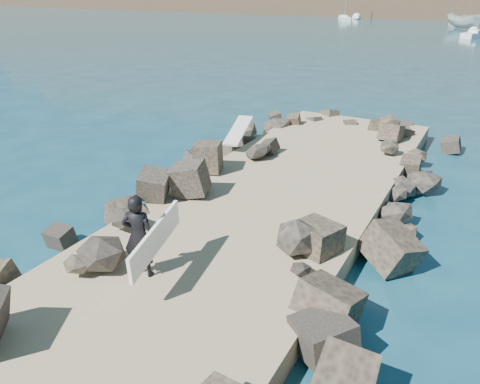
{
  "coord_description": "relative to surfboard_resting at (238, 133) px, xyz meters",
  "views": [
    {
      "loc": [
        5.26,
        -10.63,
        6.39
      ],
      "look_at": [
        0.0,
        -1.0,
        1.5
      ],
      "focal_mm": 35.0,
      "sensor_mm": 36.0,
      "label": 1
    }
  ],
  "objects": [
    {
      "name": "sailboat_e",
      "position": [
        -19.62,
        77.85,
        -0.69
      ],
      "size": [
        4.56,
        7.86,
        9.32
      ],
      "color": "white",
      "rests_on": "ground"
    },
    {
      "name": "jetty",
      "position": [
        3.27,
        -6.85,
        -0.74
      ],
      "size": [
        6.0,
        26.0,
        0.6
      ],
      "primitive_type": "cube",
      "color": "#8C7759",
      "rests_on": "ground"
    },
    {
      "name": "ground",
      "position": [
        3.27,
        -4.85,
        -1.04
      ],
      "size": [
        800.0,
        800.0,
        0.0
      ],
      "primitive_type": "plane",
      "color": "#0F384C",
      "rests_on": "ground"
    },
    {
      "name": "surfer_with_board",
      "position": [
        2.6,
        -8.97,
        0.52
      ],
      "size": [
        1.16,
        2.3,
        1.89
      ],
      "color": "black",
      "rests_on": "jetty"
    },
    {
      "name": "riprap_right",
      "position": [
        6.17,
        -6.35,
        -0.54
      ],
      "size": [
        2.6,
        22.0,
        1.0
      ],
      "primitive_type": "cube",
      "color": "black",
      "rests_on": "ground"
    },
    {
      "name": "boat_imported",
      "position": [
        2.23,
        68.85,
        0.13
      ],
      "size": [
        6.44,
        4.68,
        2.34
      ],
      "primitive_type": "imported",
      "rotation": [
        0.0,
        0.0,
        1.12
      ],
      "color": "silver",
      "rests_on": "ground"
    },
    {
      "name": "sailboat_b",
      "position": [
        4.89,
        55.82,
        -0.69
      ],
      "size": [
        3.41,
        6.73,
        8.01
      ],
      "color": "white",
      "rests_on": "ground"
    },
    {
      "name": "riprap_left",
      "position": [
        0.37,
        -6.35,
        -0.54
      ],
      "size": [
        2.6,
        22.0,
        1.0
      ],
      "primitive_type": "cube",
      "color": "black",
      "rests_on": "ground"
    },
    {
      "name": "surfboard_resting",
      "position": [
        0.0,
        0.0,
        0.0
      ],
      "size": [
        1.11,
        2.45,
        0.08
      ],
      "primitive_type": "cube",
      "rotation": [
        0.0,
        0.0,
        0.23
      ],
      "color": "silver",
      "rests_on": "riprap_left"
    }
  ]
}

